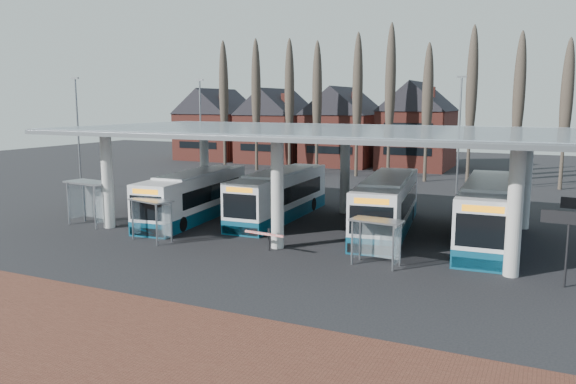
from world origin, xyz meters
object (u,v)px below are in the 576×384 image
at_px(bus_2, 387,205).
at_px(shelter_1, 153,210).
at_px(bus_3, 489,213).
at_px(bus_1, 280,196).
at_px(bus_0, 195,197).
at_px(shelter_2, 377,232).
at_px(shelter_0, 91,193).

bearing_deg(bus_2, shelter_1, -152.48).
bearing_deg(bus_3, bus_1, 173.30).
bearing_deg(bus_0, shelter_2, -26.63).
bearing_deg(shelter_1, shelter_2, 17.06).
height_order(bus_0, shelter_0, bus_0).
bearing_deg(shelter_0, bus_0, 48.84).
height_order(bus_0, shelter_2, bus_0).
distance_m(bus_2, shelter_1, 14.16).
bearing_deg(bus_2, bus_1, 166.80).
bearing_deg(bus_0, bus_2, 2.92).
relative_size(bus_1, shelter_1, 4.20).
distance_m(bus_0, bus_1, 5.87).
bearing_deg(shelter_0, bus_2, 27.23).
bearing_deg(shelter_2, shelter_1, -171.30).
bearing_deg(bus_1, shelter_0, -147.10).
bearing_deg(shelter_2, bus_3, 64.66).
height_order(bus_0, shelter_1, bus_0).
xyz_separation_m(bus_3, shelter_1, (-17.58, -7.97, 0.09)).
relative_size(bus_2, bus_3, 0.97).
xyz_separation_m(bus_0, bus_1, (5.17, 2.78, 0.03)).
bearing_deg(shelter_1, bus_2, 49.33).
height_order(shelter_1, shelter_2, shelter_1).
relative_size(bus_1, shelter_0, 3.66).
bearing_deg(shelter_1, shelter_0, 179.45).
relative_size(bus_0, bus_2, 0.95).
bearing_deg(shelter_2, bus_2, 107.57).
bearing_deg(shelter_1, bus_3, 38.64).
height_order(shelter_0, shelter_2, shelter_0).
distance_m(bus_0, bus_2, 13.10).
relative_size(bus_1, bus_2, 0.96).
xyz_separation_m(bus_1, shelter_1, (-3.81, -8.91, 0.21)).
height_order(bus_2, shelter_1, bus_2).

